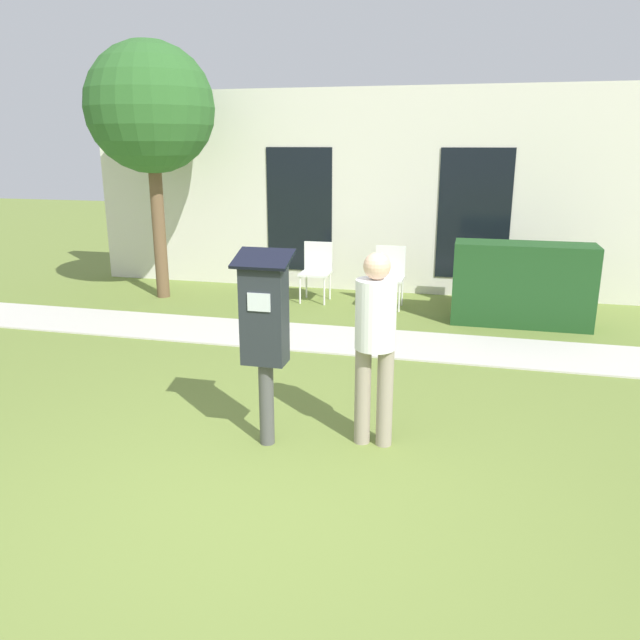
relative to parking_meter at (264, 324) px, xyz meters
name	(u,v)px	position (x,y,z in m)	size (l,w,h in m)	color
ground_plane	(246,499)	(0.12, -0.84, -1.02)	(40.00, 40.00, 0.00)	olive
sidewalk	(349,340)	(0.12, 2.83, -1.01)	(12.00, 1.10, 0.02)	beige
building_facade	(385,193)	(0.12, 5.70, 0.58)	(10.00, 0.26, 3.20)	silver
parking_meter	(264,324)	(0.00, 0.00, 0.00)	(0.44, 0.31, 1.59)	#4C4C4C
person_standing	(375,335)	(0.84, 0.20, -0.09)	(0.32, 0.32, 1.58)	gray
outdoor_chair_left	(317,267)	(-0.79, 4.77, -0.49)	(0.44, 0.44, 0.90)	white
outdoor_chair_middle	(389,272)	(0.36, 4.64, -0.49)	(0.44, 0.44, 0.90)	white
outdoor_chair_right	(469,271)	(1.50, 4.95, -0.49)	(0.44, 0.44, 0.90)	white
hedge_row	(522,284)	(2.21, 4.13, -0.47)	(1.81, 0.60, 1.10)	#1E471E
tree	(150,109)	(-3.21, 4.39, 1.83)	(1.90, 1.90, 3.82)	brown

